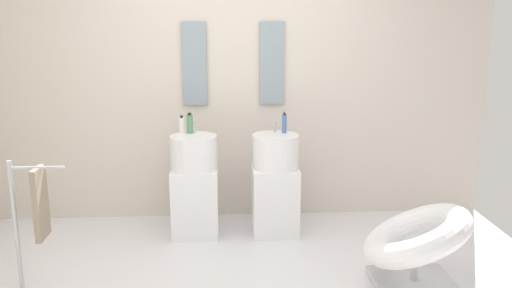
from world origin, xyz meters
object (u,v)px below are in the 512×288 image
pedestal_sink_left (195,185)px  towel_rack (36,206)px  soap_bottle_white (182,125)px  soap_bottle_blue (284,124)px  pedestal_sink_right (275,184)px  soap_bottle_green (190,124)px  lounge_chair (416,242)px

pedestal_sink_left → towel_rack: bearing=-135.8°
pedestal_sink_left → soap_bottle_white: soap_bottle_white is taller
soap_bottle_blue → towel_rack: bearing=-149.4°
towel_rack → soap_bottle_white: 1.46m
pedestal_sink_right → soap_bottle_green: size_ratio=5.52×
pedestal_sink_left → towel_rack: size_ratio=1.04×
towel_rack → pedestal_sink_right: bearing=29.8°
towel_rack → soap_bottle_green: (0.98, 1.10, 0.35)m
soap_bottle_white → pedestal_sink_left: bearing=-44.0°
pedestal_sink_right → soap_bottle_white: (-0.81, 0.10, 0.52)m
pedestal_sink_right → soap_bottle_blue: size_ratio=5.54×
pedestal_sink_left → lounge_chair: size_ratio=0.99×
lounge_chair → towel_rack: 2.63m
pedestal_sink_left → towel_rack: (-1.02, -0.99, 0.18)m
towel_rack → soap_bottle_blue: 2.12m
pedestal_sink_left → soap_bottle_white: size_ratio=6.24×
soap_bottle_white → soap_bottle_green: soap_bottle_green is taller
pedestal_sink_left → soap_bottle_green: 0.54m
soap_bottle_blue → soap_bottle_green: (-0.82, 0.03, 0.00)m
pedestal_sink_right → soap_bottle_blue: (0.08, 0.08, 0.53)m
soap_bottle_green → lounge_chair: bearing=-36.4°
lounge_chair → towel_rack: size_ratio=1.06×
soap_bottle_white → soap_bottle_green: 0.07m
towel_rack → soap_bottle_green: size_ratio=5.29×
pedestal_sink_left → pedestal_sink_right: same height
towel_rack → soap_bottle_green: soap_bottle_green is taller
lounge_chair → pedestal_sink_left: bearing=145.7°
soap_bottle_white → towel_rack: bearing=-129.9°
soap_bottle_white → soap_bottle_blue: bearing=-1.4°
lounge_chair → towel_rack: (-2.61, 0.11, 0.28)m
soap_bottle_green → towel_rack: bearing=-131.7°
pedestal_sink_left → lounge_chair: bearing=-34.3°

